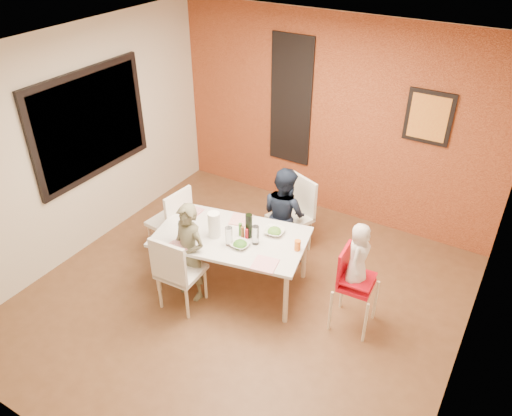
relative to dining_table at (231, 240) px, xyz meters
The scene contains 35 objects.
ground 0.69m from the dining_table, 34.85° to the right, with size 4.50×4.50×0.00m, color brown.
ceiling 2.10m from the dining_table, 34.85° to the right, with size 4.50×4.50×0.02m, color white.
wall_back 2.22m from the dining_table, 83.43° to the left, with size 4.50×0.02×2.70m, color beige.
wall_front 2.54m from the dining_table, 84.33° to the right, with size 4.50×0.02×2.70m, color beige.
wall_left 2.14m from the dining_table, behind, with size 0.02×4.50×2.70m, color beige.
wall_right 2.60m from the dining_table, ahead, with size 0.02×4.50×2.70m, color beige.
brick_accent_wall 2.20m from the dining_table, 83.36° to the left, with size 4.50×0.02×2.70m, color maroon.
picture_window_frame 2.19m from the dining_table, behind, with size 0.05×1.70×1.30m, color black.
picture_window_pane 2.17m from the dining_table, behind, with size 0.02×1.55×1.15m, color black.
glassblock_strip 2.26m from the dining_table, 99.97° to the left, with size 0.55×0.03×1.70m, color silver.
glassblock_surround 2.25m from the dining_table, 99.99° to the left, with size 0.60×0.03×1.76m, color black.
art_print_frame 2.70m from the dining_table, 54.82° to the left, with size 0.54×0.03×0.64m, color black.
art_print_canvas 2.69m from the dining_table, 54.62° to the left, with size 0.44×0.01×0.54m, color gold.
dining_table is the anchor object (origin of this frame).
chair_near 0.69m from the dining_table, 114.36° to the right, with size 0.46×0.46×0.94m.
chair_far 1.06m from the dining_table, 74.97° to the left, with size 0.58×0.58×0.96m.
chair_left 0.94m from the dining_table, behind, with size 0.47×0.47×0.93m.
high_chair 1.39m from the dining_table, ahead, with size 0.42×0.42×0.94m.
child_near 0.48m from the dining_table, 126.99° to the right, with size 0.43×0.28×1.18m, color brown.
child_far 0.82m from the dining_table, 72.80° to the left, with size 0.59×0.46×1.22m, color black.
toddler 1.44m from the dining_table, ahead, with size 0.34×0.22×0.69m, color beige.
plate_near_left 0.57m from the dining_table, 130.27° to the right, with size 0.22×0.22×0.01m, color white.
plate_far_mid 0.33m from the dining_table, 102.21° to the left, with size 0.24×0.24×0.01m, color white.
plate_near_right 0.63m from the dining_table, 23.26° to the right, with size 0.24×0.24×0.01m, color white.
plate_far_left 0.68m from the dining_table, 165.18° to the left, with size 0.20×0.20×0.01m, color white.
salad_bowl_a 0.24m from the dining_table, 30.91° to the right, with size 0.19×0.19×0.05m, color white.
salad_bowl_b 0.49m from the dining_table, 35.58° to the left, with size 0.22×0.22×0.05m, color white.
wine_bottle 0.28m from the dining_table, 24.36° to the left, with size 0.08×0.08×0.29m, color black.
wine_glass_a 0.24m from the dining_table, 63.25° to the right, with size 0.08×0.08×0.22m, color silver.
wine_glass_b 0.35m from the dining_table, ahead, with size 0.08×0.08×0.22m, color white.
paper_towel_roll 0.28m from the dining_table, 145.81° to the right, with size 0.13×0.13×0.30m, color white.
condiment_red 0.23m from the dining_table, ahead, with size 0.03×0.03×0.13m, color red.
condiment_green 0.17m from the dining_table, 34.21° to the left, with size 0.04×0.04×0.15m, color #3D7B29.
condiment_brown 0.19m from the dining_table, 10.19° to the left, with size 0.04×0.04×0.15m, color brown.
sippy_cup 0.76m from the dining_table, 11.17° to the left, with size 0.07×0.07×0.12m, color orange.
Camera 1 is at (2.28, -3.50, 3.88)m, focal length 35.00 mm.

